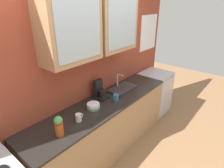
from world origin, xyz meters
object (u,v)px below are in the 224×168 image
coffee_maker (100,91)px  sink_faucet (123,88)px  cup_near_bowls (79,117)px  cup_near_sink (116,97)px  dishwasher (154,92)px  vase (59,126)px  bowl_stack (93,106)px

coffee_maker → sink_faucet: bearing=-11.3°
sink_faucet → cup_near_bowls: bearing=-173.2°
sink_faucet → cup_near_bowls: (-1.10, -0.13, 0.03)m
cup_near_sink → dishwasher: 1.55m
vase → dishwasher: (2.50, 0.09, -0.58)m
cup_near_sink → sink_faucet: bearing=22.7°
cup_near_bowls → dishwasher: cup_near_bowls is taller
cup_near_bowls → coffee_maker: size_ratio=0.39×
vase → bowl_stack: bearing=10.2°
vase → dishwasher: size_ratio=0.27×
dishwasher → coffee_maker: coffee_maker is taller
cup_near_sink → cup_near_bowls: 0.72m
vase → cup_near_sink: (1.03, 0.01, -0.07)m
dishwasher → bowl_stack: bearing=179.3°
vase → coffee_maker: 0.98m
vase → cup_near_bowls: bearing=7.3°
bowl_stack → vase: (-0.65, -0.12, 0.09)m
sink_faucet → cup_near_bowls: sink_faucet is taller
sink_faucet → coffee_maker: size_ratio=1.77×
cup_near_sink → cup_near_bowls: size_ratio=1.11×
coffee_maker → dishwasher: bearing=-6.3°
bowl_stack → vase: vase is taller
sink_faucet → coffee_maker: 0.48m
bowl_stack → dishwasher: 1.91m
bowl_stack → cup_near_sink: size_ratio=1.50×
vase → cup_near_bowls: 0.33m
bowl_stack → vase: size_ratio=0.78×
bowl_stack → coffee_maker: size_ratio=0.65×
vase → cup_near_bowls: vase is taller
cup_near_sink → cup_near_bowls: bearing=177.7°
vase → coffee_maker: size_ratio=0.84×
cup_near_sink → cup_near_bowls: same height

